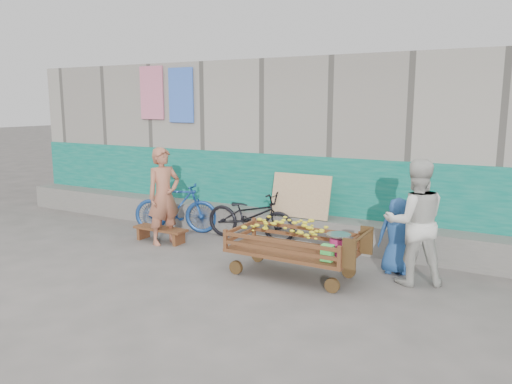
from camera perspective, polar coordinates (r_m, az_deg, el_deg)
The scene contains 9 objects.
ground at distance 6.47m, azimuth -5.78°, elevation -10.36°, with size 80.00×80.00×0.00m, color #56524E.
building_wall at distance 9.69m, azimuth 8.02°, elevation 5.34°, with size 12.00×3.50×3.00m.
banana_cart at distance 6.58m, azimuth 3.90°, elevation -5.24°, with size 1.79×0.82×0.76m.
bench at distance 8.40m, azimuth -10.85°, elevation -4.43°, with size 0.94×0.28×0.24m.
vendor_man at distance 8.14m, azimuth -10.49°, elevation -0.47°, with size 0.57×0.38×1.57m, color #A36047.
woman at distance 6.55m, azimuth 17.71°, elevation -3.31°, with size 0.77×0.60×1.59m, color silver.
child at distance 6.93m, azimuth 15.83°, elevation -4.84°, with size 0.50×0.33×1.03m, color #224D8F.
bicycle_dark at distance 8.28m, azimuth -0.64°, elevation -2.69°, with size 0.56×1.60×0.84m, color black.
bicycle_blue at distance 8.89m, azimuth -9.15°, elevation -1.72°, with size 0.43×1.51×0.90m, color navy.
Camera 1 is at (3.52, -4.94, 2.26)m, focal length 35.00 mm.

